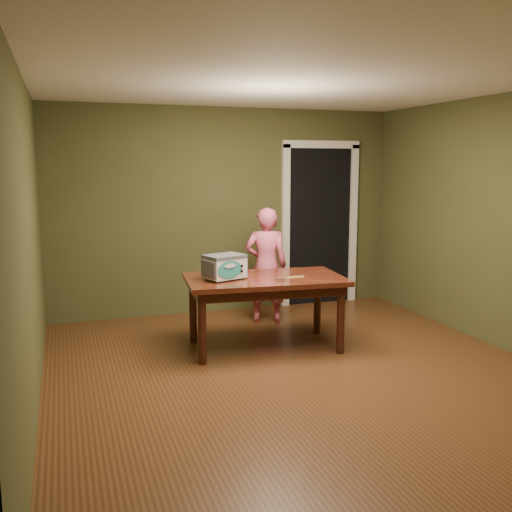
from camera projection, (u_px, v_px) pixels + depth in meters
name	position (u px, v px, depth m)	size (l,w,h in m)	color
floor	(304.00, 375.00, 5.16)	(5.00, 5.00, 0.00)	#593719
room_shell	(306.00, 186.00, 4.89)	(4.52, 5.02, 2.61)	#464A27
doorway	(310.00, 224.00, 8.01)	(1.10, 0.66, 2.25)	black
dining_table	(265.00, 286.00, 5.85)	(1.68, 1.05, 0.75)	#37100C
toy_oven	(225.00, 266.00, 5.70)	(0.46, 0.38, 0.25)	#4C4F54
baking_pan	(280.00, 279.00, 5.68)	(0.10, 0.10, 0.02)	silver
spatula	(296.00, 277.00, 5.82)	(0.18, 0.03, 0.01)	#EEC267
child	(266.00, 265.00, 6.81)	(0.51, 0.33, 1.39)	#E96082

